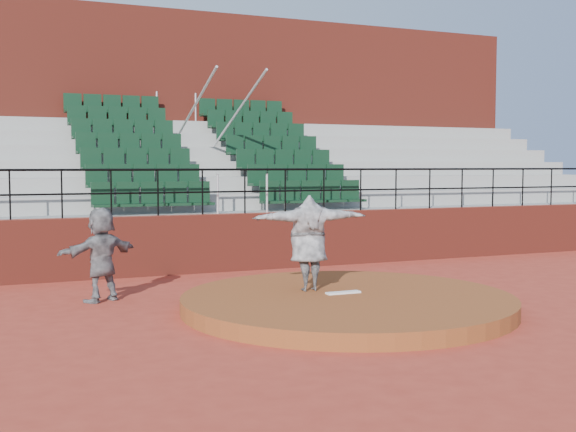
# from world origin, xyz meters

# --- Properties ---
(ground) EXTENTS (90.00, 90.00, 0.00)m
(ground) POSITION_xyz_m (0.00, 0.00, 0.00)
(ground) COLOR #A23524
(ground) RESTS_ON ground
(pitchers_mound) EXTENTS (5.50, 5.50, 0.25)m
(pitchers_mound) POSITION_xyz_m (0.00, 0.00, 0.12)
(pitchers_mound) COLOR brown
(pitchers_mound) RESTS_ON ground
(pitching_rubber) EXTENTS (0.60, 0.15, 0.03)m
(pitching_rubber) POSITION_xyz_m (0.00, 0.15, 0.27)
(pitching_rubber) COLOR white
(pitching_rubber) RESTS_ON pitchers_mound
(boundary_wall) EXTENTS (24.00, 0.30, 1.30)m
(boundary_wall) POSITION_xyz_m (0.00, 5.00, 0.65)
(boundary_wall) COLOR maroon
(boundary_wall) RESTS_ON ground
(wall_railing) EXTENTS (24.04, 0.05, 1.03)m
(wall_railing) POSITION_xyz_m (0.00, 5.00, 2.03)
(wall_railing) COLOR black
(wall_railing) RESTS_ON boundary_wall
(seating_deck) EXTENTS (24.00, 5.97, 4.63)m
(seating_deck) POSITION_xyz_m (0.00, 8.65, 1.43)
(seating_deck) COLOR gray
(seating_deck) RESTS_ON ground
(press_box_facade) EXTENTS (24.00, 3.00, 7.10)m
(press_box_facade) POSITION_xyz_m (0.00, 12.60, 3.55)
(press_box_facade) COLOR maroon
(press_box_facade) RESTS_ON ground
(pitcher) EXTENTS (2.07, 0.78, 1.64)m
(pitcher) POSITION_xyz_m (-0.41, 0.65, 1.07)
(pitcher) COLOR black
(pitcher) RESTS_ON pitchers_mound
(fielder) EXTENTS (1.60, 1.12, 1.66)m
(fielder) POSITION_xyz_m (-3.62, 2.38, 0.83)
(fielder) COLOR black
(fielder) RESTS_ON ground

